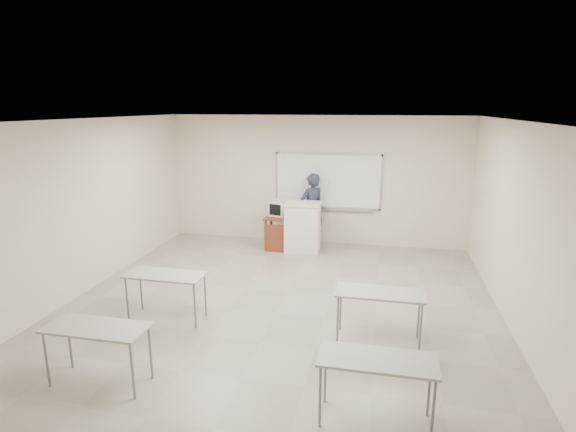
% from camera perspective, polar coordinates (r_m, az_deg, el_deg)
% --- Properties ---
extents(floor, '(7.00, 8.00, 0.01)m').
position_cam_1_polar(floor, '(7.29, -1.58, -12.33)').
color(floor, gray).
rests_on(floor, ground).
extents(whiteboard, '(2.48, 0.10, 1.31)m').
position_cam_1_polar(whiteboard, '(10.54, 5.07, 4.35)').
color(whiteboard, white).
rests_on(whiteboard, floor).
extents(student_desks, '(4.40, 2.20, 0.73)m').
position_cam_1_polar(student_desks, '(5.83, -4.84, -12.07)').
color(student_desks, '#A1A29D').
rests_on(student_desks, floor).
extents(instructor_desk, '(1.25, 0.63, 0.75)m').
position_cam_1_polar(instructor_desk, '(10.11, 0.47, -1.61)').
color(instructor_desk, brown).
rests_on(instructor_desk, floor).
extents(podium, '(0.80, 0.58, 1.12)m').
position_cam_1_polar(podium, '(10.06, 1.88, -1.41)').
color(podium, beige).
rests_on(podium, floor).
extents(crt_monitor, '(0.39, 0.44, 0.37)m').
position_cam_1_polar(crt_monitor, '(10.30, -1.03, 1.03)').
color(crt_monitor, beige).
rests_on(crt_monitor, instructor_desk).
extents(laptop, '(0.34, 0.31, 0.25)m').
position_cam_1_polar(laptop, '(10.22, 2.97, 0.24)').
color(laptop, black).
rests_on(laptop, instructor_desk).
extents(mouse, '(0.10, 0.07, 0.04)m').
position_cam_1_polar(mouse, '(10.16, 1.76, -0.06)').
color(mouse, '#A1A4A8').
rests_on(mouse, instructor_desk).
extents(keyboard, '(0.41, 0.15, 0.02)m').
position_cam_1_polar(keyboard, '(10.03, 1.14, 1.90)').
color(keyboard, beige).
rests_on(keyboard, podium).
extents(presenter, '(0.73, 0.73, 1.71)m').
position_cam_1_polar(presenter, '(10.47, 3.03, 0.82)').
color(presenter, black).
rests_on(presenter, floor).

